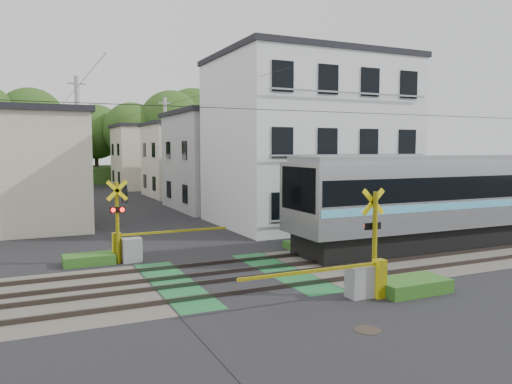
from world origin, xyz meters
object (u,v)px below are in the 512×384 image
crossing_signal_far (129,243)px  apartment_block (307,141)px  manhole_cover (368,330)px  crossing_signal_near (363,273)px  pedestrian (124,191)px

crossing_signal_far → apartment_block: size_ratio=0.46×
manhole_cover → crossing_signal_far: bearing=111.3°
crossing_signal_near → pedestrian: crossing_signal_near is taller
crossing_signal_near → pedestrian: 28.30m
crossing_signal_far → crossing_signal_near: bearing=-54.7°
apartment_block → manhole_cover: bearing=-115.8°
crossing_signal_near → pedestrian: size_ratio=2.70×
crossing_signal_near → manhole_cover: (-1.48, -2.15, -0.70)m
apartment_block → manhole_cover: 17.61m
crossing_signal_near → crossing_signal_far: bearing=125.3°
crossing_signal_far → pedestrian: bearing=80.5°
pedestrian → manhole_cover: 30.41m
crossing_signal_near → manhole_cover: bearing=-124.5°
crossing_signal_near → crossing_signal_far: (-5.17, 7.31, 0.00)m
apartment_block → manhole_cover: size_ratio=16.16×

